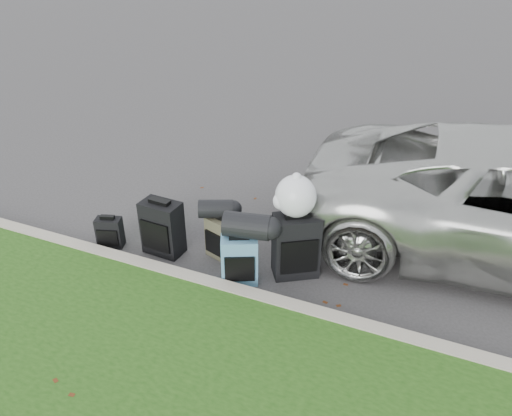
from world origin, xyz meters
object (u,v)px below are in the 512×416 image
at_px(suitcase_small_black, 110,232).
at_px(tote_green, 160,214).
at_px(suitcase_large_black_right, 296,246).
at_px(suitcase_olive, 223,238).
at_px(tote_navy, 216,225).
at_px(suitcase_large_black_left, 162,228).
at_px(suitcase_teal, 240,260).

relative_size(suitcase_small_black, tote_green, 1.19).
bearing_deg(suitcase_large_black_right, suitcase_olive, 148.66).
relative_size(suitcase_small_black, tote_navy, 1.54).
distance_m(suitcase_large_black_left, tote_green, 0.73).
height_order(suitcase_olive, tote_navy, suitcase_olive).
distance_m(suitcase_large_black_left, tote_navy, 0.85).
height_order(suitcase_large_black_left, suitcase_large_black_right, suitcase_large_black_right).
bearing_deg(tote_green, tote_navy, 29.83).
bearing_deg(suitcase_large_black_right, suitcase_teal, -176.52).
xyz_separation_m(suitcase_small_black, suitcase_large_black_left, (0.75, 0.17, 0.16)).
bearing_deg(tote_navy, suitcase_large_black_left, -124.67).
height_order(suitcase_teal, tote_green, suitcase_teal).
xyz_separation_m(suitcase_olive, tote_navy, (-0.34, 0.46, -0.15)).
bearing_deg(suitcase_large_black_left, suitcase_large_black_right, 10.71).
distance_m(suitcase_large_black_left, suitcase_olive, 0.82).
height_order(suitcase_small_black, tote_navy, suitcase_small_black).
height_order(suitcase_small_black, suitcase_teal, suitcase_teal).
xyz_separation_m(suitcase_large_black_left, tote_navy, (0.44, 0.68, -0.24)).
distance_m(suitcase_small_black, tote_navy, 1.47).
distance_m(suitcase_small_black, suitcase_teal, 1.97).
bearing_deg(suitcase_teal, suitcase_large_black_right, 10.65).
relative_size(suitcase_large_black_left, suitcase_teal, 1.19).
height_order(tote_green, tote_navy, tote_green).
height_order(suitcase_teal, suitcase_large_black_right, suitcase_large_black_right).
bearing_deg(suitcase_large_black_right, suitcase_large_black_left, 155.14).
bearing_deg(suitcase_teal, tote_green, 130.26).
height_order(suitcase_large_black_left, tote_navy, suitcase_large_black_left).
distance_m(suitcase_teal, tote_navy, 1.17).
bearing_deg(suitcase_large_black_left, suitcase_teal, -5.37).
bearing_deg(suitcase_small_black, tote_green, 47.02).
height_order(suitcase_olive, suitcase_large_black_right, suitcase_large_black_right).
bearing_deg(tote_navy, suitcase_small_black, -146.16).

